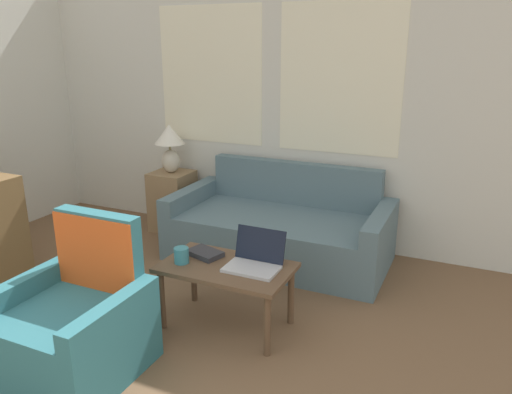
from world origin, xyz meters
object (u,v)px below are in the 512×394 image
Objects in this scene: table_lamp at (170,143)px; cup_navy at (181,255)px; armchair at (76,326)px; coffee_table at (226,274)px; book_red at (205,253)px; couch at (281,230)px; laptop at (255,259)px.

table_lamp is 1.89m from cup_navy.
armchair is 0.78m from cup_navy.
coffee_table is 0.24m from book_red.
book_red is (-0.11, -1.15, 0.21)m from couch.
couch is 2.13× the size of armchair.
armchair is 0.95m from book_red.
cup_navy is 0.19m from book_red.
armchair is 0.98m from coffee_table.
laptop is 3.25× the size of cup_navy.
couch reaches higher than cup_navy.
laptop is at bearing -3.42° from book_red.
table_lamp reaches higher than couch.
coffee_table is at bearing -21.10° from book_red.
couch is 6.99× the size of book_red.
armchair is 1.03× the size of coffee_table.
table_lamp is 2.10m from laptop.
table_lamp is at bearing 171.77° from couch.
laptop is (0.28, -1.18, 0.25)m from couch.
book_red is at bearing 176.58° from laptop.
laptop is at bearing 46.68° from armchair.
laptop is 0.50m from cup_navy.
table_lamp is at bearing 109.51° from armchair.
table_lamp reaches higher than coffee_table.
coffee_table is 0.22m from laptop.
laptop is (0.78, 0.82, 0.23)m from armchair.
armchair is 1.85× the size of table_lamp.
armchair is at bearing -70.49° from table_lamp.
book_red is at bearing -49.08° from table_lamp.
armchair is at bearing -114.44° from book_red.
cup_navy is at bearing -163.52° from laptop.
armchair is at bearing -113.81° from cup_navy.
coffee_table is 8.17× the size of cup_navy.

